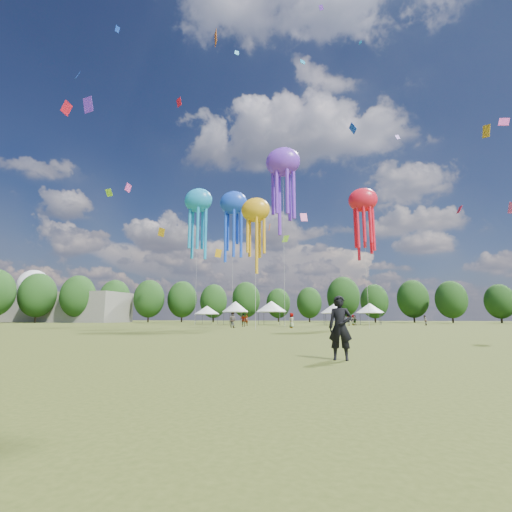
# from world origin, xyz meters

# --- Properties ---
(ground) EXTENTS (300.00, 300.00, 0.00)m
(ground) POSITION_xyz_m (0.00, 0.00, 0.00)
(ground) COLOR #384416
(ground) RESTS_ON ground
(observer_main) EXTENTS (0.68, 0.45, 1.85)m
(observer_main) POSITION_xyz_m (8.62, -1.07, 0.93)
(observer_main) COLOR black
(observer_main) RESTS_ON ground
(spectator_near) EXTENTS (1.09, 0.97, 1.88)m
(spectator_near) POSITION_xyz_m (-5.59, 30.06, 0.94)
(spectator_near) COLOR gray
(spectator_near) RESTS_ON ground
(spectators_far) EXTENTS (28.68, 22.77, 1.88)m
(spectators_far) POSITION_xyz_m (5.15, 46.37, 0.86)
(spectators_far) COLOR gray
(spectators_far) RESTS_ON ground
(festival_tents) EXTENTS (36.60, 11.24, 4.25)m
(festival_tents) POSITION_xyz_m (-4.45, 54.15, 3.03)
(festival_tents) COLOR #47474C
(festival_tents) RESTS_ON ground
(show_kites) EXTENTS (32.07, 22.86, 25.53)m
(show_kites) POSITION_xyz_m (-6.61, 38.07, 17.96)
(show_kites) COLOR blue
(show_kites) RESTS_ON ground
(small_kites) EXTENTS (76.53, 68.47, 42.89)m
(small_kites) POSITION_xyz_m (-2.73, 41.68, 29.72)
(small_kites) COLOR blue
(small_kites) RESTS_ON ground
(treeline) EXTENTS (201.57, 95.24, 13.43)m
(treeline) POSITION_xyz_m (-3.87, 62.51, 6.54)
(treeline) COLOR #38281C
(treeline) RESTS_ON ground
(hangar) EXTENTS (40.00, 12.00, 8.00)m
(hangar) POSITION_xyz_m (-72.00, 72.00, 4.00)
(hangar) COLOR gray
(hangar) RESTS_ON ground
(radome) EXTENTS (9.00, 9.00, 16.00)m
(radome) POSITION_xyz_m (-88.00, 78.00, 9.99)
(radome) COLOR white
(radome) RESTS_ON ground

